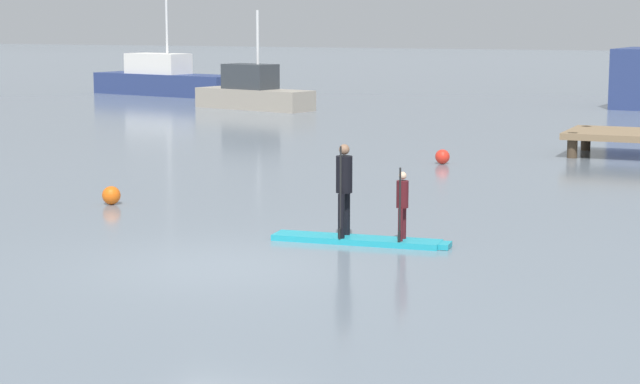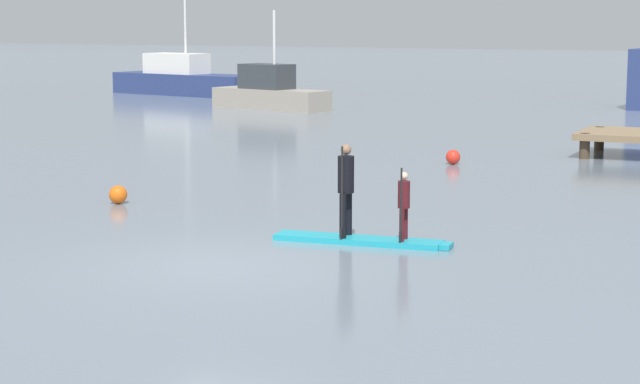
% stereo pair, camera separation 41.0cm
% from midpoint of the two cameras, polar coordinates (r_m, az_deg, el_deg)
% --- Properties ---
extents(ground_plane, '(240.00, 240.00, 0.00)m').
position_cam_midpoint_polar(ground_plane, '(17.49, -5.65, -3.80)').
color(ground_plane, slate).
extents(paddleboard_near, '(3.12, 0.82, 0.10)m').
position_cam_midpoint_polar(paddleboard_near, '(19.20, 1.45, -2.46)').
color(paddleboard_near, '#1E9EB2').
rests_on(paddleboard_near, ground).
extents(paddler_adult, '(0.31, 0.50, 1.59)m').
position_cam_midpoint_polar(paddler_adult, '(19.12, 0.61, 0.42)').
color(paddler_adult, black).
rests_on(paddler_adult, paddleboard_near).
extents(paddler_child_solo, '(0.22, 0.40, 1.26)m').
position_cam_midpoint_polar(paddler_child_solo, '(18.88, 3.58, -0.50)').
color(paddler_child_solo, '#4C1419').
rests_on(paddler_child_solo, paddleboard_near).
extents(fishing_boat_green_midground, '(8.40, 3.56, 7.65)m').
position_cam_midpoint_polar(fishing_boat_green_midground, '(56.68, -8.11, 5.68)').
color(fishing_boat_green_midground, navy).
rests_on(fishing_boat_green_midground, ground).
extents(motor_boat_small_navy, '(5.64, 2.85, 4.13)m').
position_cam_midpoint_polar(motor_boat_small_navy, '(47.60, -3.67, 5.08)').
color(motor_boat_small_navy, '#9E9384').
rests_on(motor_boat_small_navy, ground).
extents(mooring_buoy_near, '(0.38, 0.38, 0.38)m').
position_cam_midpoint_polar(mooring_buoy_near, '(23.56, -11.04, -0.17)').
color(mooring_buoy_near, orange).
rests_on(mooring_buoy_near, ground).
extents(mooring_buoy_mid, '(0.38, 0.38, 0.38)m').
position_cam_midpoint_polar(mooring_buoy_mid, '(29.73, 5.84, 1.80)').
color(mooring_buoy_mid, red).
rests_on(mooring_buoy_mid, ground).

